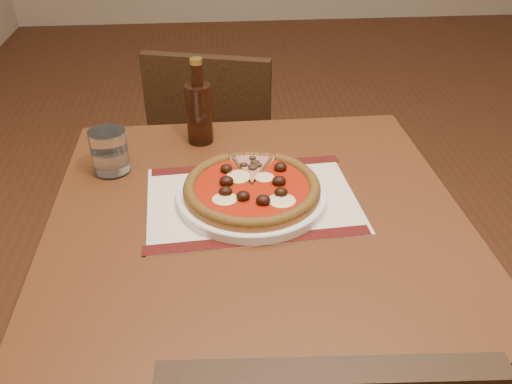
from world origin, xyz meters
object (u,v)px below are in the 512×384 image
chair_far (217,148)px  plate (252,195)px  water_glass (110,151)px  pizza (252,187)px  bottle (199,110)px  table (257,251)px

chair_far → plate: bearing=109.8°
plate → water_glass: bearing=154.6°
plate → pizza: 0.02m
chair_far → pizza: size_ratio=3.04×
plate → bottle: bottle is taller
chair_far → pizza: chair_far is taller
table → plate: (-0.01, 0.04, 0.11)m
plate → water_glass: water_glass is taller
plate → bottle: (-0.10, 0.26, 0.07)m
bottle → plate: bearing=-68.9°
chair_far → water_glass: size_ratio=8.59×
plate → water_glass: size_ratio=3.11×
table → plate: 0.12m
plate → pizza: pizza is taller
water_glass → bottle: bearing=32.5°
chair_far → plate: chair_far is taller
water_glass → chair_far: bearing=68.5°
table → pizza: 0.14m
table → water_glass: size_ratio=8.38×
table → water_glass: bearing=149.5°
plate → pizza: bearing=-92.3°
chair_far → plate: 0.79m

